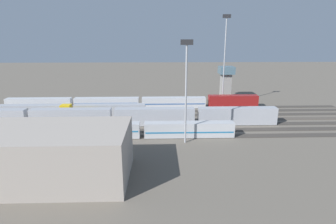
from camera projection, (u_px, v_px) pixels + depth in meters
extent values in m
plane|color=#60594F|center=(143.00, 120.00, 84.48)|extent=(400.00, 400.00, 0.00)
cube|color=#3D3833|center=(146.00, 108.00, 98.91)|extent=(140.00, 2.80, 0.12)
cube|color=#3D3833|center=(145.00, 111.00, 94.10)|extent=(140.00, 2.80, 0.12)
cube|color=#3D3833|center=(144.00, 115.00, 89.28)|extent=(140.00, 2.80, 0.12)
cube|color=#4C443D|center=(143.00, 120.00, 84.46)|extent=(140.00, 2.80, 0.12)
cube|color=#3D3833|center=(142.00, 125.00, 79.65)|extent=(140.00, 2.80, 0.12)
cube|color=#3D3833|center=(141.00, 131.00, 74.83)|extent=(140.00, 2.80, 0.12)
cube|color=#3D3833|center=(140.00, 137.00, 70.01)|extent=(140.00, 2.80, 0.12)
cube|color=#B7BABF|center=(189.00, 129.00, 69.86)|extent=(23.00, 3.00, 3.80)
cube|color=#1E6B9E|center=(189.00, 131.00, 69.96)|extent=(22.40, 3.06, 0.36)
cube|color=#B7BABF|center=(95.00, 130.00, 69.15)|extent=(23.00, 3.00, 3.80)
cube|color=#1E6B9E|center=(95.00, 130.00, 69.13)|extent=(22.40, 3.06, 0.36)
cube|color=maroon|center=(233.00, 101.00, 99.24)|extent=(18.00, 3.00, 4.40)
cube|color=silver|center=(174.00, 102.00, 98.69)|extent=(23.00, 3.00, 3.80)
cube|color=#285193|center=(174.00, 103.00, 98.76)|extent=(22.40, 3.06, 0.36)
cube|color=silver|center=(107.00, 103.00, 97.98)|extent=(23.00, 3.00, 3.80)
cube|color=#285193|center=(107.00, 102.00, 97.94)|extent=(22.40, 3.06, 0.36)
cube|color=silver|center=(39.00, 103.00, 97.27)|extent=(23.00, 3.00, 3.80)
cube|color=#285193|center=(39.00, 104.00, 97.29)|extent=(22.40, 3.06, 0.36)
cube|color=gold|center=(77.00, 115.00, 83.37)|extent=(10.00, 3.00, 3.60)
cube|color=gold|center=(66.00, 107.00, 82.61)|extent=(3.00, 2.70, 1.40)
cube|color=#A8AAB2|center=(237.00, 116.00, 79.78)|extent=(23.00, 3.00, 5.00)
cube|color=#A8AAB2|center=(155.00, 116.00, 79.07)|extent=(23.00, 3.00, 5.00)
cube|color=#A8AAB2|center=(71.00, 117.00, 78.36)|extent=(23.00, 3.00, 5.00)
cube|color=#A8AAB2|center=(110.00, 110.00, 88.43)|extent=(23.00, 3.00, 3.80)
cube|color=#A8AAB2|center=(35.00, 111.00, 87.72)|extent=(23.00, 3.00, 3.80)
cylinder|color=#9EA0A5|center=(224.00, 64.00, 97.76)|extent=(0.44, 0.44, 31.35)
cube|color=#262628|center=(227.00, 16.00, 93.42)|extent=(2.80, 0.70, 1.20)
cylinder|color=#9EA0A5|center=(186.00, 96.00, 63.51)|extent=(0.44, 0.44, 23.29)
cube|color=#262628|center=(187.00, 42.00, 60.24)|extent=(2.80, 0.70, 1.20)
cube|color=#9E9389|center=(16.00, 155.00, 48.27)|extent=(39.90, 15.52, 9.47)
cube|color=gray|center=(225.00, 86.00, 112.77)|extent=(4.00, 4.00, 10.39)
cube|color=slate|center=(226.00, 70.00, 110.98)|extent=(6.00, 6.00, 3.00)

